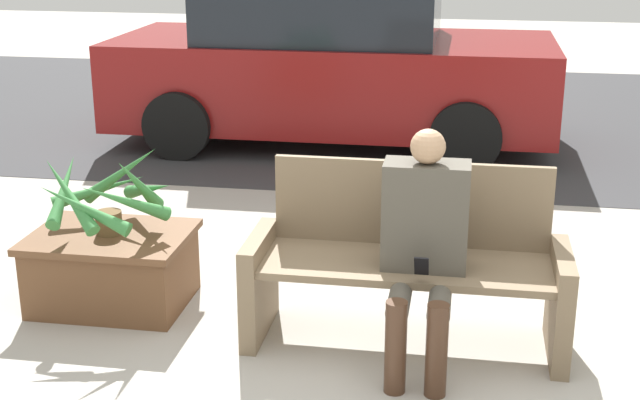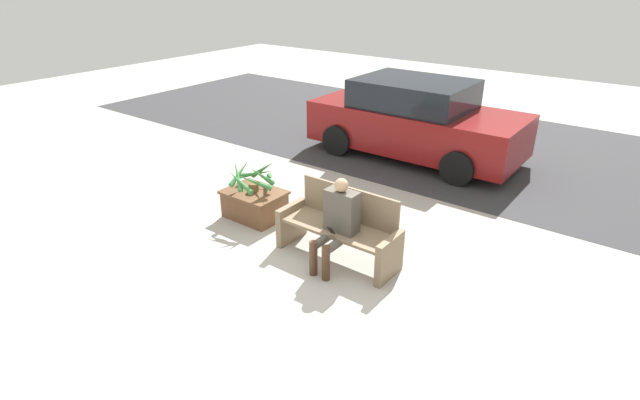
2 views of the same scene
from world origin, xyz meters
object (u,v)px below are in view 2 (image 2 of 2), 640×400
bench (340,228)px  planter_box (255,203)px  parked_car (415,120)px  person_seated (337,220)px  potted_plant (253,177)px

bench → planter_box: bench is taller
bench → parked_car: parked_car is taller
planter_box → parked_car: parked_car is taller
person_seated → potted_plant: person_seated is taller
bench → person_seated: bearing=-65.7°
bench → potted_plant: size_ratio=2.06×
bench → potted_plant: (-1.71, 0.15, 0.25)m
potted_plant → parked_car: bearing=80.7°
person_seated → planter_box: person_seated is taller
bench → parked_car: 4.28m
person_seated → parked_car: (-1.15, 4.34, 0.10)m
bench → parked_car: size_ratio=0.40×
planter_box → potted_plant: potted_plant is taller
person_seated → planter_box: 1.88m
planter_box → parked_car: size_ratio=0.22×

